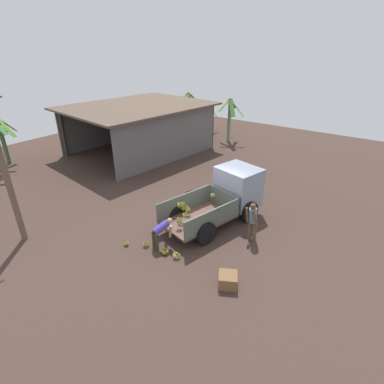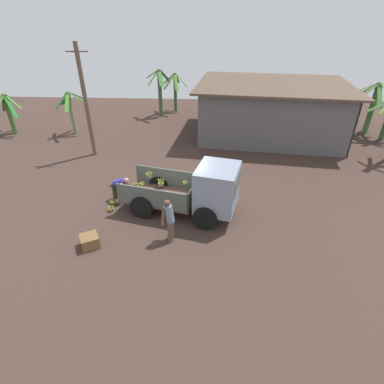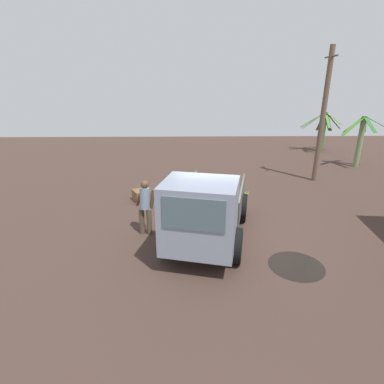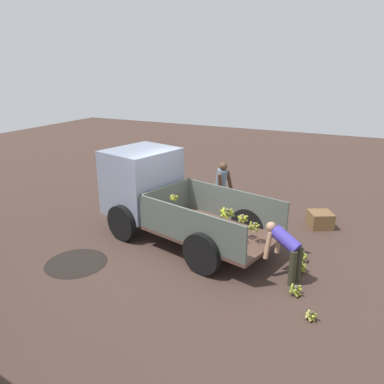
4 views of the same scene
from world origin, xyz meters
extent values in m
plane|color=#412F28|center=(0.00, 0.00, 0.00)|extent=(36.00, 36.00, 0.00)
cylinder|color=black|center=(1.85, 1.64, 0.00)|extent=(1.35, 1.35, 0.01)
cube|color=brown|center=(-0.61, -0.18, 0.49)|extent=(3.22, 2.38, 0.08)
cube|color=#515A52|center=(-0.41, 0.64, 0.92)|extent=(2.81, 0.73, 0.78)
cube|color=#515A52|center=(-0.81, -1.01, 0.92)|extent=(2.81, 0.73, 0.78)
cube|color=#515A52|center=(0.77, -0.52, 0.92)|extent=(0.46, 1.71, 0.78)
cube|color=#838DA2|center=(1.62, -0.73, 1.28)|extent=(1.82, 2.01, 1.66)
cube|color=#4C606B|center=(2.33, -0.90, 1.61)|extent=(0.35, 1.34, 0.73)
cylinder|color=black|center=(1.62, 0.21, 0.45)|extent=(0.93, 0.43, 0.90)
cylinder|color=black|center=(1.19, -1.56, 0.45)|extent=(0.93, 0.43, 0.90)
cylinder|color=black|center=(-0.81, 0.80, 0.45)|extent=(0.93, 0.43, 0.90)
cylinder|color=black|center=(-1.24, -0.96, 0.45)|extent=(0.93, 0.43, 0.90)
sphere|color=#433C2B|center=(-0.69, 0.47, 0.92)|extent=(0.08, 0.08, 0.08)
cylinder|color=olive|center=(-0.78, 0.44, 0.86)|extent=(0.13, 0.22, 0.14)
cylinder|color=olive|center=(-0.71, 0.40, 0.84)|extent=(0.21, 0.10, 0.17)
cylinder|color=olive|center=(-0.64, 0.41, 0.84)|extent=(0.19, 0.15, 0.18)
cylinder|color=olive|center=(-0.60, 0.48, 0.86)|extent=(0.06, 0.22, 0.15)
cylinder|color=olive|center=(-0.63, 0.53, 0.85)|extent=(0.18, 0.19, 0.16)
cylinder|color=olive|center=(-0.71, 0.57, 0.86)|extent=(0.23, 0.08, 0.14)
cylinder|color=#A9A93E|center=(-0.75, 0.52, 0.84)|extent=(0.15, 0.18, 0.18)
sphere|color=brown|center=(-0.67, 0.33, 0.84)|extent=(0.08, 0.08, 0.08)
cylinder|color=#ADB035|center=(-0.63, 0.40, 0.80)|extent=(0.20, 0.13, 0.11)
cylinder|color=olive|center=(-0.68, 0.39, 0.77)|extent=(0.17, 0.08, 0.17)
cylinder|color=olive|center=(-0.74, 0.36, 0.78)|extent=(0.12, 0.19, 0.15)
cylinder|color=#9EB034|center=(-0.73, 0.32, 0.77)|extent=(0.09, 0.17, 0.17)
cylinder|color=#A3A642|center=(-0.71, 0.27, 0.79)|extent=(0.19, 0.14, 0.14)
cylinder|color=olive|center=(-0.67, 0.26, 0.79)|extent=(0.19, 0.06, 0.13)
cylinder|color=olive|center=(-0.61, 0.29, 0.80)|extent=(0.15, 0.19, 0.12)
cylinder|color=olive|center=(-0.60, 0.35, 0.78)|extent=(0.08, 0.19, 0.14)
sphere|color=brown|center=(-1.36, -0.08, 1.06)|extent=(0.08, 0.08, 0.08)
cylinder|color=olive|center=(-1.32, -0.13, 1.00)|extent=(0.15, 0.14, 0.15)
cylinder|color=olive|center=(-1.31, -0.08, 0.99)|extent=(0.06, 0.15, 0.16)
cylinder|color=#9FA42D|center=(-1.34, -0.02, 1.01)|extent=(0.18, 0.10, 0.13)
cylinder|color=olive|center=(-1.42, -0.04, 1.01)|extent=(0.15, 0.16, 0.12)
cylinder|color=#9DA725|center=(-1.41, -0.10, 0.98)|extent=(0.09, 0.15, 0.17)
cylinder|color=#9EA334|center=(-1.38, -0.15, 1.02)|extent=(0.19, 0.09, 0.11)
sphere|color=brown|center=(-1.15, 0.29, 1.29)|extent=(0.09, 0.09, 0.09)
cylinder|color=olive|center=(-1.21, 0.24, 1.21)|extent=(0.17, 0.21, 0.20)
cylinder|color=olive|center=(-1.13, 0.21, 1.21)|extent=(0.22, 0.10, 0.20)
cylinder|color=#96AA23|center=(-1.05, 0.30, 1.22)|extent=(0.08, 0.24, 0.17)
cylinder|color=olive|center=(-1.11, 0.37, 1.22)|extent=(0.23, 0.14, 0.18)
cylinder|color=olive|center=(-1.22, 0.35, 1.23)|extent=(0.19, 0.22, 0.16)
sphere|color=brown|center=(-1.65, -0.01, 0.96)|extent=(0.07, 0.07, 0.07)
cylinder|color=olive|center=(-1.63, -0.06, 0.88)|extent=(0.16, 0.09, 0.18)
cylinder|color=olive|center=(-1.60, -0.05, 0.88)|extent=(0.14, 0.16, 0.17)
cylinder|color=olive|center=(-1.56, 0.00, 0.92)|extent=(0.05, 0.21, 0.11)
cylinder|color=olive|center=(-1.62, 0.04, 0.88)|extent=(0.15, 0.11, 0.18)
cylinder|color=#A2AC4B|center=(-1.67, 0.06, 0.90)|extent=(0.19, 0.10, 0.15)
cylinder|color=#94A22F|center=(-1.69, 0.02, 0.87)|extent=(0.12, 0.14, 0.19)
cylinder|color=olive|center=(-1.72, -0.01, 0.89)|extent=(0.04, 0.18, 0.16)
cylinder|color=#9CA93C|center=(-1.70, -0.06, 0.89)|extent=(0.16, 0.15, 0.16)
sphere|color=brown|center=(0.38, -0.19, 1.22)|extent=(0.07, 0.07, 0.07)
cylinder|color=olive|center=(0.41, -0.22, 1.16)|extent=(0.12, 0.12, 0.14)
cylinder|color=olive|center=(0.44, -0.18, 1.18)|extent=(0.07, 0.16, 0.10)
cylinder|color=olive|center=(0.41, -0.15, 1.18)|extent=(0.14, 0.13, 0.11)
cylinder|color=#99A72A|center=(0.37, -0.14, 1.17)|extent=(0.15, 0.07, 0.13)
cylinder|color=olive|center=(0.33, -0.18, 1.17)|extent=(0.07, 0.15, 0.13)
cylinder|color=olive|center=(0.33, -0.23, 1.18)|extent=(0.12, 0.15, 0.10)
cylinder|color=olive|center=(0.36, -0.25, 1.19)|extent=(0.16, 0.07, 0.10)
cube|color=#5C5859|center=(9.26, 8.34, 1.55)|extent=(0.84, 6.34, 3.10)
cube|color=#5C5859|center=(5.52, 11.94, 1.55)|extent=(8.32, 1.08, 3.10)
cube|color=#5C5859|center=(4.79, 5.71, 1.55)|extent=(8.32, 1.08, 3.10)
cube|color=brown|center=(5.15, 8.83, 3.16)|extent=(9.94, 8.20, 0.12)
cylinder|color=#3F3833|center=(1.54, 12.21, 1.55)|extent=(0.16, 0.16, 3.10)
cylinder|color=#3F3833|center=(0.85, 6.37, 1.55)|extent=(0.16, 0.16, 3.10)
cylinder|color=brown|center=(-5.15, 4.95, 2.88)|extent=(0.22, 0.22, 5.75)
cylinder|color=brown|center=(-5.15, 4.95, 5.30)|extent=(1.11, 0.07, 0.07)
cylinder|color=#415B36|center=(-2.45, 12.45, 1.68)|extent=(0.29, 0.29, 3.35)
cube|color=#396F3B|center=(-2.05, 12.52, 2.85)|extent=(0.83, 0.34, 1.13)
cube|color=#366C31|center=(-2.18, 13.19, 2.87)|extent=(0.81, 1.59, 1.08)
cube|color=#428728|center=(-2.94, 12.69, 3.07)|extent=(1.12, 0.72, 0.69)
cube|color=#4B8527|center=(-2.83, 12.21, 2.89)|extent=(0.90, 0.69, 1.05)
cube|color=#3C8337|center=(-2.29, 11.98, 2.91)|extent=(0.60, 1.04, 1.01)
cylinder|color=#4C7C3B|center=(11.68, 9.44, 1.58)|extent=(0.34, 0.34, 3.16)
cube|color=#438120|center=(12.01, 9.87, 2.49)|extent=(0.85, 1.02, 1.45)
cube|color=#2C5216|center=(11.54, 10.15, 2.71)|extent=(0.55, 1.48, 1.02)
cube|color=#4E6938|center=(11.00, 9.66, 2.82)|extent=(1.44, 0.67, 0.80)
cube|color=#516834|center=(11.18, 9.25, 2.87)|extent=(1.12, 0.64, 0.71)
cube|color=#407932|center=(11.59, 8.84, 2.60)|extent=(0.45, 1.24, 1.25)
cylinder|color=#748659|center=(-7.56, 8.23, 1.32)|extent=(0.28, 0.28, 2.63)
cube|color=#286A28|center=(-7.03, 8.27, 2.34)|extent=(1.08, 0.28, 0.71)
cube|color=#4D692B|center=(-7.38, 8.84, 2.37)|extent=(0.56, 1.29, 0.65)
cube|color=#418B35|center=(-7.91, 8.47, 2.23)|extent=(0.86, 0.70, 0.92)
cube|color=#2D552C|center=(-7.88, 7.92, 2.23)|extent=(0.85, 0.84, 0.93)
cube|color=#458A25|center=(-7.44, 7.67, 2.21)|extent=(0.47, 1.19, 0.95)
cylinder|color=#45652D|center=(-11.57, 8.03, 1.25)|extent=(0.29, 0.29, 2.51)
cube|color=#48782F|center=(-11.10, 8.00, 2.11)|extent=(0.96, 0.24, 0.91)
cube|color=#51782D|center=(-11.25, 8.45, 2.20)|extent=(0.88, 1.04, 0.74)
cube|color=#3B6F3B|center=(-11.56, 8.56, 2.03)|extent=(0.24, 1.09, 1.07)
cube|color=#415D2B|center=(-12.00, 8.46, 1.91)|extent=(1.04, 1.06, 1.32)
cube|color=#248B27|center=(-11.16, 7.72, 1.90)|extent=(0.96, 0.77, 1.33)
cube|color=#37893A|center=(12.07, 8.95, 2.01)|extent=(0.42, 1.57, 0.97)
cube|color=#2D552E|center=(11.68, 8.71, 2.09)|extent=(1.16, 1.24, 0.80)
cube|color=#3B6F30|center=(11.47, 8.18, 2.13)|extent=(1.38, 0.31, 0.72)
cylinder|color=#436436|center=(-1.46, 13.96, 1.44)|extent=(0.25, 0.25, 2.88)
cube|color=#285523|center=(-0.99, 13.99, 2.41)|extent=(0.97, 0.32, 1.05)
cube|color=#31592F|center=(-1.38, 14.39, 2.50)|extent=(0.40, 0.91, 0.88)
cube|color=#416020|center=(-1.94, 14.20, 2.48)|extent=(1.09, 0.73, 0.91)
cube|color=olive|center=(-1.84, 13.58, 2.40)|extent=(0.93, 0.93, 1.08)
cube|color=#4F8A27|center=(-1.33, 13.38, 2.39)|extent=(0.51, 1.23, 1.09)
cylinder|color=brown|center=(0.02, -2.36, 0.39)|extent=(0.18, 0.18, 0.79)
cylinder|color=brown|center=(0.05, -2.14, 0.39)|extent=(0.18, 0.18, 0.79)
cylinder|color=slate|center=(-0.01, -2.24, 1.10)|extent=(0.42, 0.35, 0.65)
sphere|color=brown|center=(-0.06, -2.23, 1.51)|extent=(0.22, 0.22, 0.22)
cylinder|color=brown|center=(-0.19, -2.41, 1.08)|extent=(0.16, 0.33, 0.58)
cylinder|color=brown|center=(-0.06, -2.03, 1.07)|extent=(0.14, 0.22, 0.59)
cylinder|color=#333121|center=(-2.59, 0.44, 0.37)|extent=(0.19, 0.19, 0.74)
cylinder|color=#333121|center=(-2.67, 0.25, 0.37)|extent=(0.19, 0.19, 0.74)
cylinder|color=#463AB0|center=(-2.38, 0.25, 0.86)|extent=(0.70, 0.49, 0.49)
sphere|color=tan|center=(-2.04, 0.12, 1.02)|extent=(0.21, 0.21, 0.21)
cylinder|color=tan|center=(-2.05, 0.32, 0.69)|extent=(0.17, 0.24, 0.56)
cylinder|color=tan|center=(-2.19, -0.02, 0.69)|extent=(0.16, 0.22, 0.56)
cylinder|color=#413728|center=(1.51, 6.63, 0.40)|extent=(0.22, 0.22, 0.80)
cylinder|color=#413728|center=(1.35, 6.79, 0.40)|extent=(0.22, 0.22, 0.80)
cylinder|color=#A3C582|center=(1.41, 6.69, 1.12)|extent=(0.46, 0.46, 0.65)
sphere|color=#8C6746|center=(1.38, 6.67, 1.54)|extent=(0.23, 0.23, 0.23)
cylinder|color=#8C6746|center=(1.48, 6.48, 1.10)|extent=(0.26, 0.26, 0.60)
cylinder|color=#8C6746|center=(1.21, 6.77, 1.09)|extent=(0.23, 0.23, 0.60)
sphere|color=brown|center=(-2.74, 0.77, 0.18)|extent=(0.09, 0.09, 0.09)
cylinder|color=olive|center=(-2.73, 0.69, 0.12)|extent=(0.21, 0.08, 0.14)
cylinder|color=olive|center=(-2.66, 0.77, 0.12)|extent=(0.05, 0.20, 0.13)
cylinder|color=olive|center=(-2.72, 0.83, 0.11)|extent=(0.19, 0.10, 0.16)
cylinder|color=olive|center=(-2.79, 0.81, 0.10)|extent=(0.15, 0.16, 0.18)
cylinder|color=#9AA523|center=(-2.79, 0.73, 0.09)|extent=(0.13, 0.16, 0.19)
sphere|color=brown|center=(-2.60, -0.61, 0.19)|extent=(0.09, 0.09, 0.09)
cylinder|color=olive|center=(-2.55, -0.68, 0.14)|extent=(0.20, 0.16, 0.12)
cylinder|color=olive|center=(-2.52, -0.61, 0.12)|extent=(0.06, 0.20, 0.17)
cylinder|color=#9BB02C|center=(-2.56, -0.53, 0.13)|extent=(0.21, 0.14, 0.14)
cylinder|color=#A6AB3D|center=(-2.63, -0.54, 0.12)|extent=(0.19, 0.14, 0.17)
cylinder|color=olive|center=(-2.68, -0.60, 0.13)|extent=(0.06, 0.21, 0.14)
cylinder|color=#A2B233|center=(-2.62, -0.66, 0.10)|extent=(0.17, 0.11, 0.20)
sphere|color=#4D4532|center=(-3.12, 1.40, 0.15)|extent=(0.08, 0.08, 0.08)
cylinder|color=#ADAF48|center=(-3.09, 1.44, 0.09)|extent=(0.14, 0.12, 0.14)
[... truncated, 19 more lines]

